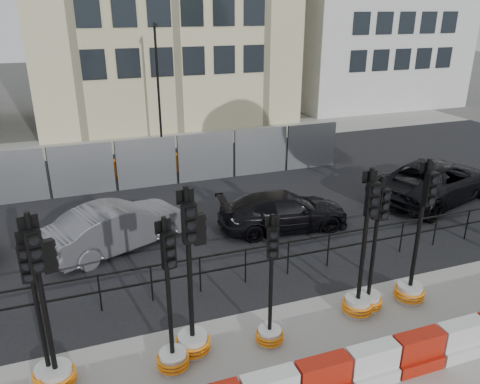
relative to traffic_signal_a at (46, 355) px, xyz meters
name	(u,v)px	position (x,y,z in m)	size (l,w,h in m)	color
ground	(263,309)	(4.69, 0.82, -0.68)	(120.00, 120.00, 0.00)	#51514C
road	(190,201)	(4.69, 7.82, -0.66)	(40.00, 14.00, 0.03)	black
sidewalk_far	(149,141)	(4.69, 16.82, -0.67)	(40.00, 4.00, 0.02)	gray
kerb_railing	(246,260)	(4.69, 2.02, 0.01)	(18.00, 0.04, 1.00)	black
heras_fencing	(162,163)	(4.20, 10.54, 0.04)	(14.33, 1.72, 2.00)	gray
lamp_post_far	(158,82)	(5.19, 15.80, 2.55)	(0.12, 0.56, 6.00)	black
barrier_row	(322,379)	(4.69, -1.98, -0.31)	(13.60, 0.50, 0.80)	#B2220E
traffic_signal_a	(46,355)	(0.00, 0.00, 0.00)	(0.65, 0.65, 3.28)	beige
traffic_signal_b	(53,350)	(0.14, -0.11, 0.18)	(0.71, 0.71, 3.60)	beige
traffic_signal_c	(172,341)	(2.27, -0.39, 0.00)	(0.65, 0.65, 3.30)	beige
traffic_signal_d	(192,317)	(2.76, -0.08, 0.20)	(0.73, 0.73, 3.69)	beige
traffic_signal_e	(270,319)	(4.35, -0.34, -0.06)	(0.59, 0.59, 3.01)	beige
traffic_signal_f	(361,282)	(6.69, -0.09, 0.18)	(0.71, 0.71, 3.59)	beige
traffic_signal_g	(370,284)	(7.02, 0.01, 0.01)	(0.66, 0.66, 3.34)	beige
traffic_signal_h	(412,274)	(8.16, -0.06, 0.07)	(0.71, 0.71, 3.62)	beige
car_b	(118,226)	(1.86, 5.13, 0.02)	(4.45, 2.97, 1.39)	#55555B
car_c	(284,211)	(6.97, 4.65, -0.07)	(4.33, 2.06, 1.22)	black
car_d	(435,180)	(13.25, 5.00, 0.07)	(5.89, 3.97, 1.50)	black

